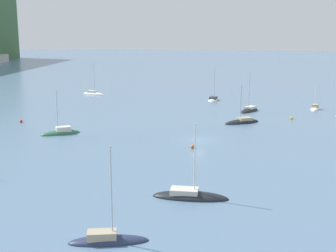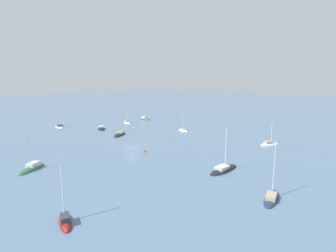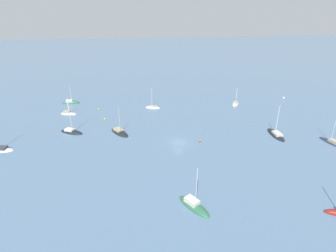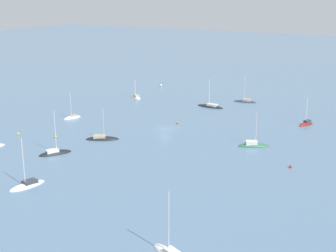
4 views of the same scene
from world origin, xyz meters
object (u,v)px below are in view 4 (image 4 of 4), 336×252
object	(u,v)px
sailboat_9	(245,102)
mooring_buoy_4	(56,137)
sailboat_2	(210,107)
sailboat_11	(253,146)
sailboat_0	(55,153)
mooring_buoy_2	(178,123)
sailboat_3	(136,98)
sailboat_7	(72,118)
sailboat_5	(28,185)
mooring_buoy_3	(161,85)
sailboat_4	(306,124)
mooring_buoy_1	(18,134)
sailboat_10	(102,139)
mooring_buoy_0	(291,166)

from	to	relation	value
sailboat_9	mooring_buoy_4	world-z (taller)	sailboat_9
sailboat_2	sailboat_11	xyz separation A→B (m)	(28.93, 24.60, 0.04)
sailboat_0	mooring_buoy_2	world-z (taller)	sailboat_0
sailboat_3	sailboat_7	distance (m)	30.24
sailboat_5	mooring_buoy_2	bearing A→B (deg)	-171.45
sailboat_3	mooring_buoy_4	world-z (taller)	sailboat_3
sailboat_0	sailboat_9	world-z (taller)	sailboat_0
sailboat_0	mooring_buoy_4	size ratio (longest dim) A/B	17.67
sailboat_3	sailboat_7	world-z (taller)	sailboat_7
sailboat_7	sailboat_11	xyz separation A→B (m)	(-2.17, 51.56, 0.06)
sailboat_9	sailboat_7	bearing A→B (deg)	40.39
sailboat_5	sailboat_11	distance (m)	49.52
sailboat_5	mooring_buoy_4	size ratio (longest dim) A/B	16.78
sailboat_0	sailboat_3	world-z (taller)	sailboat_0
mooring_buoy_2	mooring_buoy_4	world-z (taller)	mooring_buoy_2
sailboat_7	mooring_buoy_3	xyz separation A→B (m)	(-50.94, -2.80, 0.34)
mooring_buoy_3	mooring_buoy_4	world-z (taller)	mooring_buoy_3
sailboat_4	mooring_buoy_4	world-z (taller)	sailboat_4
sailboat_3	mooring_buoy_4	distance (m)	46.82
sailboat_0	mooring_buoy_1	world-z (taller)	sailboat_0
sailboat_0	sailboat_11	xyz separation A→B (m)	(-26.53, 34.64, 0.04)
sailboat_5	mooring_buoy_4	world-z (taller)	sailboat_5
sailboat_9	mooring_buoy_3	distance (m)	37.23
mooring_buoy_4	sailboat_2	bearing A→B (deg)	158.97
sailboat_7	sailboat_2	bearing A→B (deg)	157.15
sailboat_3	sailboat_9	distance (m)	35.54
sailboat_4	sailboat_5	xyz separation A→B (m)	(65.60, -31.98, -0.03)
sailboat_4	mooring_buoy_1	distance (m)	72.84
mooring_buoy_1	sailboat_10	bearing A→B (deg)	110.54
sailboat_0	mooring_buoy_0	distance (m)	49.01
sailboat_2	sailboat_7	bearing A→B (deg)	51.78
sailboat_4	sailboat_10	distance (m)	52.96
sailboat_11	sailboat_3	bearing A→B (deg)	120.26
sailboat_4	mooring_buoy_2	xyz separation A→B (m)	(16.25, -29.21, 0.16)
sailboat_11	mooring_buoy_4	xyz separation A→B (m)	(17.94, -42.62, 0.15)
sailboat_3	sailboat_4	xyz separation A→B (m)	(4.30, 56.77, 0.03)
sailboat_9	sailboat_4	bearing A→B (deg)	132.86
sailboat_7	sailboat_9	world-z (taller)	sailboat_9
sailboat_11	sailboat_4	bearing A→B (deg)	46.01
mooring_buoy_4	sailboat_5	bearing A→B (deg)	33.99
sailboat_5	mooring_buoy_3	distance (m)	94.78
mooring_buoy_0	sailboat_10	bearing A→B (deg)	-84.27
sailboat_2	mooring_buoy_4	world-z (taller)	sailboat_2
sailboat_11	mooring_buoy_2	bearing A→B (deg)	131.36
sailboat_4	mooring_buoy_2	bearing A→B (deg)	-38.76
sailboat_5	sailboat_11	world-z (taller)	sailboat_5
sailboat_4	sailboat_9	world-z (taller)	sailboat_9
sailboat_4	mooring_buoy_2	size ratio (longest dim) A/B	13.58
mooring_buoy_4	mooring_buoy_3	bearing A→B (deg)	-170.01
sailboat_0	sailboat_5	world-z (taller)	sailboat_0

